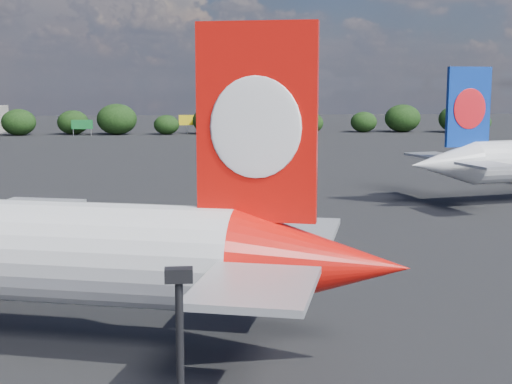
{
  "coord_description": "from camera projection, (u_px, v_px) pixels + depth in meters",
  "views": [
    {
      "loc": [
        11.72,
        -31.84,
        14.7
      ],
      "look_at": [
        16.0,
        12.0,
        8.0
      ],
      "focal_mm": 50.0,
      "sensor_mm": 36.0,
      "label": 1
    }
  ],
  "objects": [
    {
      "name": "ground",
      "position": [
        96.0,
        199.0,
        91.45
      ],
      "size": [
        500.0,
        500.0,
        0.0
      ],
      "primitive_type": "plane",
      "color": "black",
      "rests_on": "ground"
    },
    {
      "name": "highway_sign",
      "position": [
        82.0,
        125.0,
        203.39
      ],
      "size": [
        6.0,
        0.3,
        4.5
      ],
      "color": "#14672B",
      "rests_on": "ground"
    },
    {
      "name": "billboard_yellow",
      "position": [
        187.0,
        121.0,
        212.06
      ],
      "size": [
        5.0,
        0.3,
        5.5
      ],
      "color": "yellow",
      "rests_on": "ground"
    },
    {
      "name": "horizon_treeline",
      "position": [
        167.0,
        121.0,
        209.77
      ],
      "size": [
        201.21,
        14.98,
        9.07
      ],
      "color": "black",
      "rests_on": "ground"
    }
  ]
}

